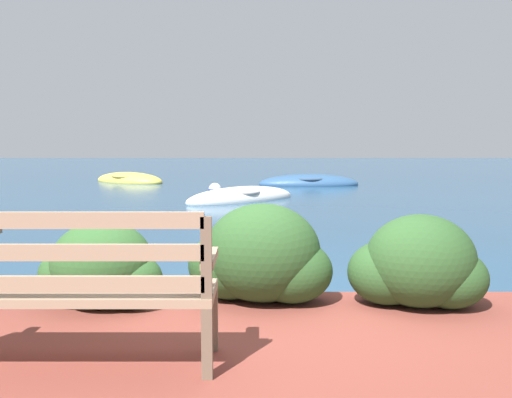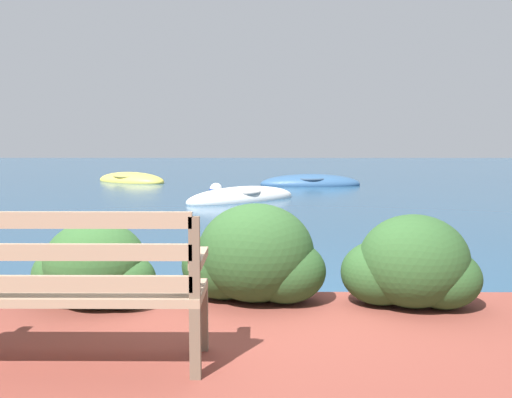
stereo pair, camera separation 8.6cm
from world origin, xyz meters
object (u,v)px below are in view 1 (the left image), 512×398
(rowboat_mid, at_px, (308,184))
(rowboat_far, at_px, (129,181))
(mooring_buoy, at_px, (214,189))
(park_bench, at_px, (74,285))
(rowboat_nearest, at_px, (241,199))

(rowboat_mid, distance_m, rowboat_far, 6.35)
(rowboat_far, distance_m, mooring_buoy, 4.88)
(park_bench, distance_m, rowboat_nearest, 10.85)
(rowboat_mid, distance_m, mooring_buoy, 3.64)
(rowboat_nearest, relative_size, mooring_buoy, 7.45)
(rowboat_far, bearing_deg, rowboat_mid, 19.93)
(rowboat_nearest, distance_m, rowboat_far, 7.27)
(rowboat_far, bearing_deg, mooring_buoy, -14.84)
(park_bench, bearing_deg, rowboat_nearest, 83.92)
(rowboat_far, bearing_deg, park_bench, -45.42)
(rowboat_nearest, bearing_deg, rowboat_mid, -154.16)
(rowboat_nearest, xyz_separation_m, rowboat_mid, (2.08, 4.56, 0.00))
(park_bench, height_order, rowboat_nearest, park_bench)
(rowboat_nearest, bearing_deg, mooring_buoy, -110.53)
(rowboat_mid, bearing_deg, mooring_buoy, 34.41)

